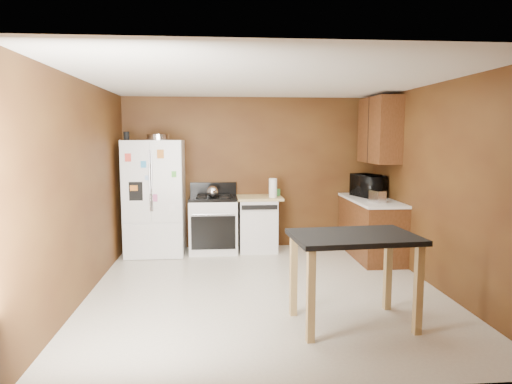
{
  "coord_description": "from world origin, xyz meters",
  "views": [
    {
      "loc": [
        -0.56,
        -5.34,
        1.85
      ],
      "look_at": [
        -0.04,
        0.85,
        1.1
      ],
      "focal_mm": 32.0,
      "sensor_mm": 36.0,
      "label": 1
    }
  ],
  "objects": [
    {
      "name": "gas_range",
      "position": [
        -0.64,
        1.92,
        0.46
      ],
      "size": [
        0.76,
        0.68,
        1.1
      ],
      "color": "white",
      "rests_on": "ground"
    },
    {
      "name": "green_canister",
      "position": [
        0.41,
        2.04,
        0.94
      ],
      "size": [
        0.1,
        0.1,
        0.11
      ],
      "primitive_type": "cylinder",
      "rotation": [
        0.0,
        0.0,
        -0.03
      ],
      "color": "#44B257",
      "rests_on": "dishwasher"
    },
    {
      "name": "refrigerator",
      "position": [
        -1.55,
        1.86,
        0.9
      ],
      "size": [
        0.9,
        0.8,
        1.8
      ],
      "color": "white",
      "rests_on": "ground"
    },
    {
      "name": "microwave",
      "position": [
        1.83,
        1.71,
        1.06
      ],
      "size": [
        0.54,
        0.67,
        0.32
      ],
      "primitive_type": "imported",
      "rotation": [
        0.0,
        0.0,
        1.86
      ],
      "color": "black",
      "rests_on": "right_cabinets"
    },
    {
      "name": "right_cabinets",
      "position": [
        1.84,
        1.48,
        0.91
      ],
      "size": [
        0.63,
        1.58,
        2.45
      ],
      "color": "brown",
      "rests_on": "ground"
    },
    {
      "name": "wall_right",
      "position": [
        2.1,
        0.0,
        1.25
      ],
      "size": [
        0.0,
        4.5,
        4.5
      ],
      "primitive_type": "plane",
      "rotation": [
        1.57,
        0.0,
        -1.57
      ],
      "color": "#573817",
      "rests_on": "ground"
    },
    {
      "name": "roasting_pan",
      "position": [
        -1.48,
        1.84,
        1.84
      ],
      "size": [
        0.36,
        0.36,
        0.09
      ],
      "primitive_type": "cylinder",
      "color": "silver",
      "rests_on": "refrigerator"
    },
    {
      "name": "pen_cup",
      "position": [
        -1.93,
        1.73,
        1.86
      ],
      "size": [
        0.09,
        0.09,
        0.13
      ],
      "primitive_type": "cylinder",
      "color": "black",
      "rests_on": "refrigerator"
    },
    {
      "name": "wall_left",
      "position": [
        -2.1,
        0.0,
        1.25
      ],
      "size": [
        0.0,
        4.5,
        4.5
      ],
      "primitive_type": "plane",
      "rotation": [
        1.57,
        0.0,
        1.57
      ],
      "color": "#573817",
      "rests_on": "ground"
    },
    {
      "name": "floor",
      "position": [
        0.0,
        0.0,
        0.0
      ],
      "size": [
        4.5,
        4.5,
        0.0
      ],
      "primitive_type": "plane",
      "color": "beige",
      "rests_on": "ground"
    },
    {
      "name": "kettle",
      "position": [
        -0.65,
        1.83,
        0.99
      ],
      "size": [
        0.18,
        0.18,
        0.18
      ],
      "primitive_type": "sphere",
      "color": "silver",
      "rests_on": "gas_range"
    },
    {
      "name": "ceiling",
      "position": [
        0.0,
        0.0,
        2.5
      ],
      "size": [
        4.5,
        4.5,
        0.0
      ],
      "primitive_type": "plane",
      "rotation": [
        3.14,
        0.0,
        0.0
      ],
      "color": "white",
      "rests_on": "ground"
    },
    {
      "name": "toaster",
      "position": [
        1.76,
        1.08,
        0.99
      ],
      "size": [
        0.2,
        0.27,
        0.17
      ],
      "primitive_type": "cube",
      "rotation": [
        0.0,
        0.0,
        0.29
      ],
      "color": "silver",
      "rests_on": "right_cabinets"
    },
    {
      "name": "paper_towel",
      "position": [
        0.31,
        1.83,
        1.04
      ],
      "size": [
        0.15,
        0.15,
        0.3
      ],
      "primitive_type": "cylinder",
      "rotation": [
        0.0,
        0.0,
        -0.13
      ],
      "color": "white",
      "rests_on": "dishwasher"
    },
    {
      "name": "wall_front",
      "position": [
        0.0,
        -2.25,
        1.25
      ],
      "size": [
        4.2,
        0.0,
        4.2
      ],
      "primitive_type": "plane",
      "rotation": [
        -1.57,
        0.0,
        0.0
      ],
      "color": "#573817",
      "rests_on": "ground"
    },
    {
      "name": "dishwasher",
      "position": [
        0.08,
        1.95,
        0.45
      ],
      "size": [
        0.78,
        0.63,
        0.89
      ],
      "color": "white",
      "rests_on": "ground"
    },
    {
      "name": "wall_back",
      "position": [
        0.0,
        2.25,
        1.25
      ],
      "size": [
        4.2,
        0.0,
        4.2
      ],
      "primitive_type": "plane",
      "rotation": [
        1.57,
        0.0,
        0.0
      ],
      "color": "#573817",
      "rests_on": "ground"
    },
    {
      "name": "island",
      "position": [
        0.75,
        -1.09,
        0.77
      ],
      "size": [
        1.25,
        0.89,
        0.91
      ],
      "color": "black",
      "rests_on": "ground"
    }
  ]
}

